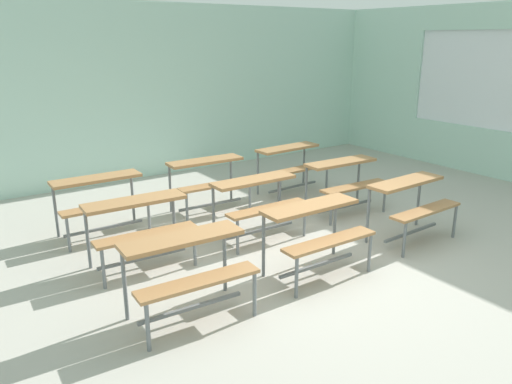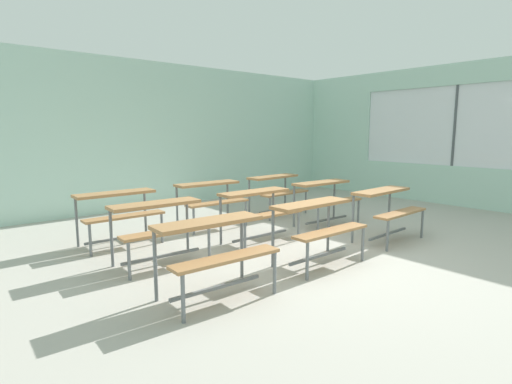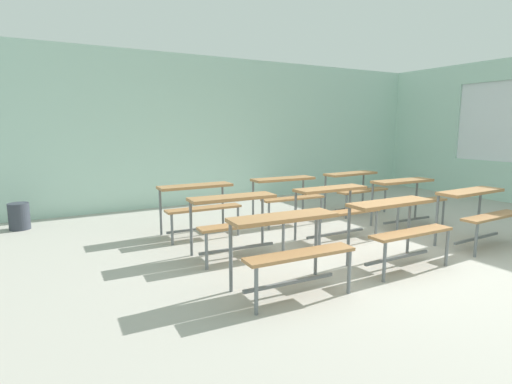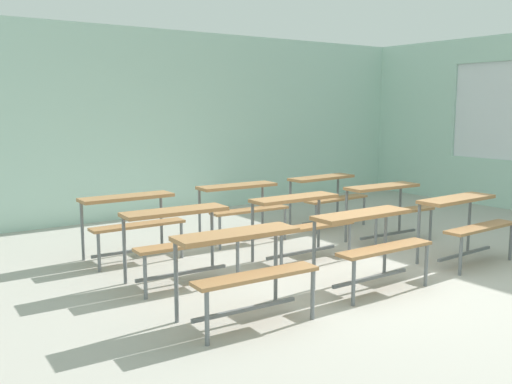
# 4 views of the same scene
# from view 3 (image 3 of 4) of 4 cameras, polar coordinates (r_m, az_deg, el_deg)

# --- Properties ---
(ground) EXTENTS (10.00, 9.00, 0.05)m
(ground) POSITION_cam_3_polar(r_m,az_deg,el_deg) (5.29, 18.88, -9.03)
(ground) COLOR #ADA89E
(wall_back) EXTENTS (10.00, 0.12, 3.00)m
(wall_back) POSITION_cam_3_polar(r_m,az_deg,el_deg) (8.68, -3.47, 8.71)
(wall_back) COLOR silver
(wall_back) RESTS_ON ground
(desk_bench_r0c0) EXTENTS (1.13, 0.64, 0.74)m
(desk_bench_r0c0) POSITION_cam_3_polar(r_m,az_deg,el_deg) (3.86, 4.71, -6.23)
(desk_bench_r0c0) COLOR #A87547
(desk_bench_r0c0) RESTS_ON ground
(desk_bench_r0c1) EXTENTS (1.10, 0.60, 0.74)m
(desk_bench_r0c1) POSITION_cam_3_polar(r_m,az_deg,el_deg) (4.85, 19.56, -3.51)
(desk_bench_r0c1) COLOR #A87547
(desk_bench_r0c1) RESTS_ON ground
(desk_bench_r0c2) EXTENTS (1.12, 0.63, 0.74)m
(desk_bench_r0c2) POSITION_cam_3_polar(r_m,az_deg,el_deg) (6.13, 29.10, -1.55)
(desk_bench_r0c2) COLOR #A87547
(desk_bench_r0c2) RESTS_ON ground
(desk_bench_r1c0) EXTENTS (1.13, 0.64, 0.74)m
(desk_bench_r1c0) POSITION_cam_3_polar(r_m,az_deg,el_deg) (4.92, -2.87, -2.80)
(desk_bench_r1c0) COLOR #A87547
(desk_bench_r1c0) RESTS_ON ground
(desk_bench_r1c1) EXTENTS (1.10, 0.60, 0.74)m
(desk_bench_r1c1) POSITION_cam_3_polar(r_m,az_deg,el_deg) (5.71, 11.26, -1.25)
(desk_bench_r1c1) COLOR #A87547
(desk_bench_r1c1) RESTS_ON ground
(desk_bench_r1c2) EXTENTS (1.13, 0.64, 0.74)m
(desk_bench_r1c2) POSITION_cam_3_polar(r_m,az_deg,el_deg) (6.85, 20.81, 0.06)
(desk_bench_r1c2) COLOR #A87547
(desk_bench_r1c2) RESTS_ON ground
(desk_bench_r2c0) EXTENTS (1.11, 0.60, 0.74)m
(desk_bench_r2c0) POSITION_cam_3_polar(r_m,az_deg,el_deg) (5.92, -8.24, -0.80)
(desk_bench_r2c0) COLOR #A87547
(desk_bench_r2c0) RESTS_ON ground
(desk_bench_r2c1) EXTENTS (1.12, 0.63, 0.74)m
(desk_bench_r2c1) POSITION_cam_3_polar(r_m,az_deg,el_deg) (6.68, 4.38, 0.43)
(desk_bench_r2c1) COLOR #A87547
(desk_bench_r2c1) RESTS_ON ground
(desk_bench_r2c2) EXTENTS (1.13, 0.64, 0.74)m
(desk_bench_r2c2) POSITION_cam_3_polar(r_m,az_deg,el_deg) (7.64, 13.93, 1.31)
(desk_bench_r2c2) COLOR #A87547
(desk_bench_r2c2) RESTS_ON ground
(trash_bin) EXTENTS (0.30, 0.30, 0.42)m
(trash_bin) POSITION_cam_3_polar(r_m,az_deg,el_deg) (7.26, -30.75, -3.00)
(trash_bin) COLOR #333842
(trash_bin) RESTS_ON ground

